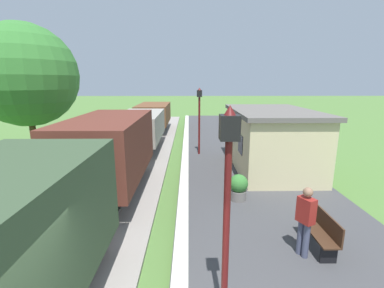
{
  "coord_description": "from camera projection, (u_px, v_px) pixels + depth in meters",
  "views": [
    {
      "loc": [
        0.6,
        -2.35,
        4.27
      ],
      "look_at": [
        0.74,
        9.43,
        1.53
      ],
      "focal_mm": 25.18,
      "sensor_mm": 36.0,
      "label": 1
    }
  ],
  "objects": [
    {
      "name": "potted_planter",
      "position": [
        238.0,
        187.0,
        9.28
      ],
      "size": [
        0.64,
        0.64,
        0.92
      ],
      "color": "slate",
      "rests_on": "platform_slab"
    },
    {
      "name": "freight_train",
      "position": [
        125.0,
        141.0,
        12.66
      ],
      "size": [
        2.5,
        26.0,
        2.72
      ],
      "color": "#384C33",
      "rests_on": "rail_near"
    },
    {
      "name": "tree_trackside_far",
      "position": [
        25.0,
        76.0,
        12.22
      ],
      "size": [
        4.62,
        4.62,
        6.84
      ],
      "color": "#4C3823",
      "rests_on": "ground"
    },
    {
      "name": "bench_near_hut",
      "position": [
        320.0,
        230.0,
        6.6
      ],
      "size": [
        0.42,
        1.5,
        0.91
      ],
      "color": "#422819",
      "rests_on": "platform_slab"
    },
    {
      "name": "station_hut",
      "position": [
        271.0,
        139.0,
        12.49
      ],
      "size": [
        3.5,
        5.8,
        2.78
      ],
      "color": "beige",
      "rests_on": "platform_slab"
    },
    {
      "name": "lamp_post_far",
      "position": [
        199.0,
        109.0,
        14.74
      ],
      "size": [
        0.28,
        0.28,
        3.7
      ],
      "color": "#591414",
      "rests_on": "platform_slab"
    },
    {
      "name": "person_waiting",
      "position": [
        305.0,
        219.0,
        6.18
      ],
      "size": [
        0.39,
        0.45,
        1.71
      ],
      "rotation": [
        0.0,
        0.0,
        3.61
      ],
      "color": "#474C66",
      "rests_on": "platform_slab"
    },
    {
      "name": "lamp_post_near",
      "position": [
        228.0,
        182.0,
        4.04
      ],
      "size": [
        0.28,
        0.28,
        3.7
      ],
      "color": "#591414",
      "rests_on": "platform_slab"
    }
  ]
}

